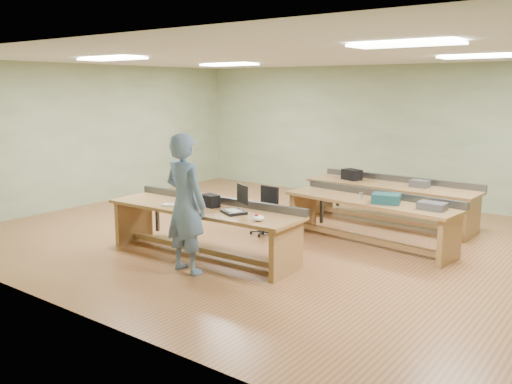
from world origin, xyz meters
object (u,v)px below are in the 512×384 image
workbench_mid (371,211)px  drinks_can (361,196)px  laptop_base (234,212)px  task_chair (264,217)px  workbench_front (204,219)px  mug (377,196)px  parts_bin_teal (386,199)px  parts_bin_grey (432,206)px  camera_bag (210,201)px  workbench_back (391,194)px  person (185,204)px

workbench_mid → drinks_can: bearing=-139.7°
laptop_base → task_chair: (-0.62, 1.58, -0.47)m
workbench_front → laptop_base: (0.61, -0.04, 0.21)m
laptop_base → mug: bearing=86.2°
mug → drinks_can: size_ratio=1.18×
mug → parts_bin_teal: bearing=-37.3°
workbench_front → parts_bin_grey: size_ratio=8.06×
workbench_mid → laptop_base: bearing=-112.5°
mug → camera_bag: bearing=-131.8°
task_chair → mug: size_ratio=6.36×
workbench_back → mug: (0.38, -1.46, 0.24)m
mug → parts_bin_grey: bearing=-11.2°
person → parts_bin_grey: (2.48, 2.58, -0.16)m
parts_bin_grey → drinks_can: 1.16m
camera_bag → task_chair: camera_bag is taller
camera_bag → parts_bin_teal: 2.70m
workbench_front → laptop_base: bearing=-5.3°
camera_bag → task_chair: (-0.06, 1.46, -0.54)m
laptop_base → parts_bin_teal: parts_bin_teal is taller
task_chair → workbench_back: bearing=56.6°
laptop_base → task_chair: bearing=137.5°
workbench_front → parts_bin_teal: 2.82m
workbench_front → person: (0.30, -0.69, 0.40)m
parts_bin_grey → workbench_back: bearing=128.8°
person → workbench_back: bearing=-100.7°
laptop_base → camera_bag: camera_bag is taller
workbench_front → person: person is taller
camera_bag → workbench_front: bearing=-112.8°
workbench_back → task_chair: (-1.46, -1.99, -0.26)m
person → task_chair: 2.35m
workbench_mid → task_chair: (-1.76, -0.48, -0.26)m
task_chair → parts_bin_grey: bearing=9.9°
workbench_mid → camera_bag: camera_bag is taller
workbench_mid → camera_bag: (-1.69, -1.94, 0.29)m
workbench_back → mug: bearing=-73.1°
camera_bag → workbench_back: bearing=80.7°
workbench_mid → mug: size_ratio=22.85×
person → laptop_base: 0.75m
person → mug: 3.16m
parts_bin_teal → parts_bin_grey: (0.72, -0.02, -0.02)m
person → camera_bag: 0.82m
workbench_mid → camera_bag: size_ratio=10.84×
laptop_base → camera_bag: 0.57m
workbench_front → workbench_mid: size_ratio=1.09×
parts_bin_grey → workbench_front: bearing=-145.9°
workbench_front → task_chair: workbench_front is taller
person → parts_bin_teal: (1.76, 2.59, -0.14)m
laptop_base → task_chair: 1.76m
parts_bin_grey → mug: (-0.95, 0.19, -0.00)m
person → workbench_mid: bearing=-113.5°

